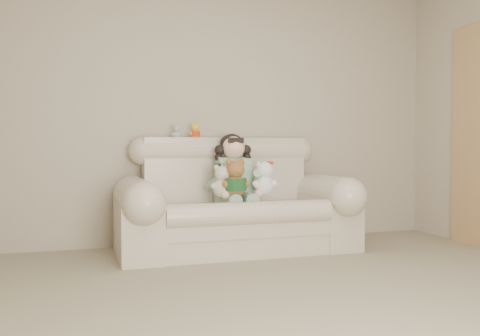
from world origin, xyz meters
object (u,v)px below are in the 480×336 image
brown_teddy (235,175)px  white_cat (264,175)px  seated_child (233,168)px  cream_teddy (222,178)px  sofa (237,194)px

brown_teddy → white_cat: brown_teddy is taller
seated_child → cream_teddy: (-0.17, -0.20, -0.08)m
sofa → white_cat: (0.22, -0.11, 0.17)m
sofa → white_cat: size_ratio=5.66×
cream_teddy → sofa: bearing=43.1°
brown_teddy → cream_teddy: (-0.11, 0.04, -0.03)m
sofa → cream_teddy: size_ratio=6.35×
sofa → cream_teddy: (-0.17, -0.12, 0.15)m
seated_child → brown_teddy: seated_child is taller
brown_teddy → white_cat: (0.29, 0.05, -0.01)m
sofa → cream_teddy: bearing=-145.0°
sofa → seated_child: (-0.01, 0.08, 0.23)m
sofa → seated_child: 0.24m
cream_teddy → brown_teddy: bearing=-14.7°
brown_teddy → seated_child: bearing=88.4°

